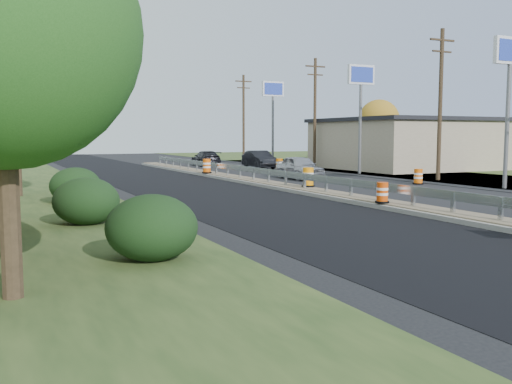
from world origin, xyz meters
name	(u,v)px	position (x,y,z in m)	size (l,w,h in m)	color
ground	(379,206)	(0.00, 0.00, 0.00)	(140.00, 140.00, 0.00)	black
milled_overlay	(194,189)	(-4.40, 10.00, 0.01)	(7.20, 120.00, 0.01)	black
median	(285,187)	(0.00, 8.00, 0.11)	(1.60, 55.00, 0.23)	gray
guardrail	(277,174)	(0.00, 9.00, 0.73)	(0.10, 46.15, 0.72)	silver
retail_building_near	(432,143)	(20.99, 20.00, 2.16)	(18.50, 12.50, 4.27)	tan
pylon_sign_south	(510,65)	(10.50, 3.00, 6.48)	(2.20, 0.30, 7.90)	slate
pylon_sign_mid	(361,85)	(10.50, 16.00, 6.48)	(2.20, 0.30, 7.90)	slate
pylon_sign_north	(273,97)	(10.50, 30.00, 6.48)	(2.20, 0.30, 7.90)	slate
utility_pole_smid	(440,102)	(11.50, 9.00, 4.93)	(1.90, 0.26, 9.40)	#473523
utility_pole_nmid	(315,111)	(11.50, 24.00, 4.93)	(1.90, 0.26, 9.40)	#473523
utility_pole_north	(244,116)	(11.50, 39.00, 4.93)	(1.90, 0.26, 9.40)	#473523
hedge_south	(152,227)	(-11.00, -6.00, 0.76)	(2.09, 2.09, 1.52)	black
hedge_mid	(86,201)	(-11.50, 0.00, 0.76)	(2.09, 2.09, 1.52)	black
hedge_north	(75,185)	(-11.00, 6.00, 0.76)	(2.09, 2.09, 1.52)	black
tree_near_green	(2,32)	(-14.00, -8.00, 4.54)	(4.62, 4.62, 6.86)	#473523
tree_near_red	(14,91)	(-13.00, 10.00, 4.86)	(4.95, 4.95, 7.35)	#473523
tree_far_yellow	(379,120)	(26.00, 34.00, 4.54)	(4.62, 4.62, 6.86)	#473523
barrel_median_near	(382,193)	(-0.55, -0.87, 0.61)	(0.55, 0.55, 0.80)	black
barrel_median_mid	(308,178)	(0.41, 6.34, 0.70)	(0.67, 0.67, 0.98)	black
barrel_median_far	(207,166)	(-0.55, 18.40, 0.70)	(0.67, 0.67, 0.98)	black
barrel_shoulder_near	(418,177)	(8.31, 7.19, 0.43)	(0.61, 0.61, 0.90)	black
barrel_shoulder_mid	(279,165)	(7.00, 21.99, 0.47)	(0.67, 0.67, 0.98)	black
car_silver	(300,167)	(4.09, 13.61, 0.76)	(1.80, 4.48, 1.53)	#ADADB2
car_dark_mid	(259,159)	(7.00, 25.70, 0.76)	(1.61, 4.62, 1.52)	black
car_dark_far	(206,158)	(4.36, 31.73, 0.70)	(1.95, 4.80, 1.39)	black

